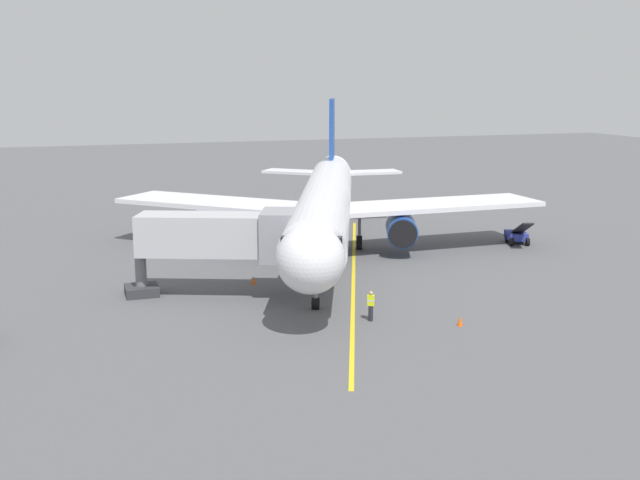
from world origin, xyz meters
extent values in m
plane|color=#565659|center=(0.00, 0.00, 0.00)|extent=(220.00, 220.00, 0.00)
cube|color=yellow|center=(1.24, 8.78, 0.01)|extent=(14.78, 37.34, 0.01)
cylinder|color=white|center=(1.24, 2.78, 4.10)|extent=(15.91, 33.05, 3.80)
ellipsoid|color=white|center=(7.86, 19.73, 4.10)|extent=(4.82, 5.04, 3.61)
cone|color=white|center=(-5.49, -14.45, 4.10)|extent=(4.28, 4.04, 3.42)
cube|color=black|center=(7.35, 18.43, 4.65)|extent=(3.59, 2.67, 0.90)
cube|color=white|center=(-8.06, 2.42, 3.50)|extent=(17.11, 5.40, 0.36)
cylinder|color=#1E479E|center=(-4.53, 3.96, 2.00)|extent=(3.38, 4.00, 2.30)
cylinder|color=black|center=(-3.89, 5.59, 2.00)|extent=(2.03, 0.95, 2.10)
cube|color=white|center=(7.82, -3.79, 3.50)|extent=(15.97, 15.48, 0.36)
cylinder|color=#1E479E|center=(6.28, -0.26, 2.00)|extent=(3.38, 4.00, 2.30)
cylinder|color=black|center=(6.91, 1.37, 2.00)|extent=(2.03, 0.95, 2.10)
cube|color=#1E479E|center=(-4.40, -11.66, 7.90)|extent=(2.08, 4.60, 7.20)
cube|color=white|center=(-7.27, -10.21, 4.70)|extent=(6.53, 2.77, 0.24)
cube|color=white|center=(-1.31, -12.54, 4.70)|extent=(6.47, 5.91, 0.24)
cylinder|color=slate|center=(6.15, 15.36, 1.73)|extent=(0.24, 0.24, 2.77)
cylinder|color=black|center=(6.15, 15.36, 0.35)|extent=(0.67, 0.82, 0.70)
cylinder|color=slate|center=(-2.28, 0.93, 1.94)|extent=(0.24, 0.24, 2.77)
cylinder|color=black|center=(-2.28, 0.93, 0.55)|extent=(0.82, 1.19, 1.10)
cylinder|color=slate|center=(2.57, -0.96, 1.94)|extent=(0.24, 0.24, 2.77)
cylinder|color=black|center=(2.57, -0.96, 0.55)|extent=(0.82, 1.19, 1.10)
cube|color=#B7B7BC|center=(11.30, 10.66, 3.90)|extent=(9.33, 5.70, 2.50)
cube|color=gray|center=(7.10, 12.30, 3.90)|extent=(3.77, 4.00, 3.00)
cylinder|color=slate|center=(15.49, 9.02, 1.95)|extent=(0.70, 0.70, 3.90)
cube|color=#333338|center=(15.49, 9.02, 0.30)|extent=(2.00, 2.00, 0.60)
cylinder|color=#23232D|center=(3.94, 18.45, 0.44)|extent=(0.26, 0.26, 0.88)
cube|color=#D8EA19|center=(3.94, 18.45, 1.18)|extent=(0.45, 0.40, 0.60)
cube|color=silver|center=(3.94, 18.45, 1.18)|extent=(0.47, 0.42, 0.10)
sphere|color=tan|center=(3.94, 18.45, 1.60)|extent=(0.22, 0.22, 0.22)
cube|color=#2D3899|center=(7.86, -10.41, 1.02)|extent=(2.54, 2.49, 1.20)
cube|color=black|center=(8.27, -9.85, 1.22)|extent=(1.47, 1.13, 0.70)
cube|color=silver|center=(6.72, -11.99, 1.52)|extent=(3.73, 4.09, 2.20)
cylinder|color=black|center=(7.48, -9.83, 0.42)|extent=(0.70, 0.83, 0.84)
cylinder|color=black|center=(8.53, -10.59, 0.42)|extent=(0.70, 0.83, 0.84)
cylinder|color=black|center=(5.60, -12.42, 0.42)|extent=(0.70, 0.83, 0.84)
cylinder|color=black|center=(6.66, -13.18, 0.42)|extent=(0.70, 0.83, 0.84)
cube|color=#2D3899|center=(-15.42, 2.81, 0.62)|extent=(2.11, 2.56, 0.60)
cube|color=black|center=(-14.92, 4.33, 1.52)|extent=(2.03, 3.85, 1.61)
cylinder|color=black|center=(-15.67, 4.11, 0.32)|extent=(0.44, 0.69, 0.64)
cylinder|color=black|center=(-14.44, 3.70, 0.32)|extent=(0.44, 0.69, 0.64)
cylinder|color=black|center=(-16.14, 2.68, 0.32)|extent=(0.44, 0.69, 0.64)
cylinder|color=black|center=(-14.91, 2.28, 0.32)|extent=(0.44, 0.69, 0.64)
cone|color=#F2590F|center=(8.26, 8.70, 0.28)|extent=(0.32, 0.32, 0.55)
cone|color=#F2590F|center=(-0.35, 20.85, 0.28)|extent=(0.32, 0.32, 0.55)
camera|label=1|loc=(19.73, 56.47, 13.13)|focal=43.20mm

